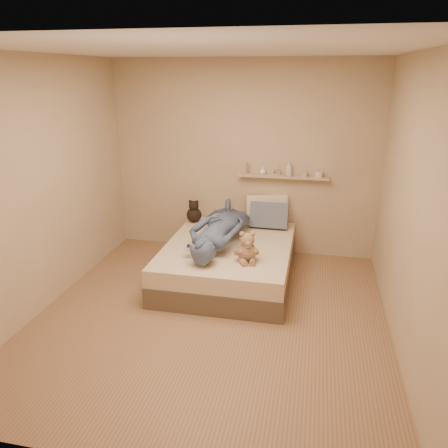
% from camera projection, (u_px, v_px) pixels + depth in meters
% --- Properties ---
extents(room, '(3.80, 3.80, 3.80)m').
position_uv_depth(room, '(210.00, 196.00, 4.14)').
color(room, '#8F6B4A').
rests_on(room, ground).
extents(bed, '(1.50, 1.90, 0.45)m').
position_uv_depth(bed, '(229.00, 261.00, 5.35)').
color(bed, brown).
rests_on(bed, floor).
extents(game_console, '(0.15, 0.07, 0.05)m').
position_uv_depth(game_console, '(190.00, 247.00, 4.84)').
color(game_console, '#B1B2B8').
rests_on(game_console, bed).
extents(teddy_bear, '(0.28, 0.29, 0.35)m').
position_uv_depth(teddy_bear, '(247.00, 249.00, 4.75)').
color(teddy_bear, '#996C54').
rests_on(teddy_bear, bed).
extents(dark_plush, '(0.21, 0.21, 0.32)m').
position_uv_depth(dark_plush, '(194.00, 213.00, 6.00)').
color(dark_plush, black).
rests_on(dark_plush, bed).
extents(pillow_cream, '(0.60, 0.38, 0.43)m').
position_uv_depth(pillow_cream, '(266.00, 210.00, 5.91)').
color(pillow_cream, beige).
rests_on(pillow_cream, bed).
extents(pillow_grey, '(0.50, 0.26, 0.37)m').
position_uv_depth(pillow_grey, '(269.00, 215.00, 5.78)').
color(pillow_grey, slate).
rests_on(pillow_grey, bed).
extents(person, '(0.73, 1.69, 0.40)m').
position_uv_depth(person, '(220.00, 227.00, 5.27)').
color(person, '#485972').
rests_on(person, bed).
extents(wall_shelf, '(1.20, 0.12, 0.03)m').
position_uv_depth(wall_shelf, '(283.00, 177.00, 5.79)').
color(wall_shelf, tan).
rests_on(wall_shelf, wall_back).
extents(shelf_bottles, '(1.01, 0.11, 0.20)m').
position_uv_depth(shelf_bottles, '(287.00, 171.00, 5.76)').
color(shelf_bottles, '#BDBCC1').
rests_on(shelf_bottles, wall_shelf).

